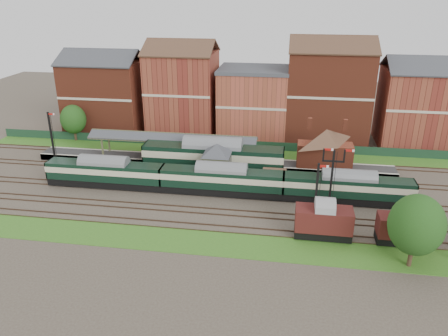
# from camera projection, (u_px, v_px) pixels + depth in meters

# --- Properties ---
(ground) EXTENTS (160.00, 160.00, 0.00)m
(ground) POSITION_uv_depth(u_px,v_px,m) (235.00, 195.00, 58.15)
(ground) COLOR #473D33
(ground) RESTS_ON ground
(grass_back) EXTENTS (90.00, 4.50, 0.06)m
(grass_back) POSITION_uv_depth(u_px,v_px,m) (247.00, 153.00, 72.73)
(grass_back) COLOR #2D6619
(grass_back) RESTS_ON ground
(grass_front) EXTENTS (90.00, 5.00, 0.06)m
(grass_front) POSITION_uv_depth(u_px,v_px,m) (221.00, 244.00, 47.20)
(grass_front) COLOR #2D6619
(grass_front) RESTS_ON ground
(fence) EXTENTS (90.00, 0.12, 1.50)m
(fence) POSITION_uv_depth(u_px,v_px,m) (249.00, 145.00, 74.28)
(fence) COLOR #193823
(fence) RESTS_ON ground
(platform) EXTENTS (55.00, 3.40, 1.00)m
(platform) POSITION_uv_depth(u_px,v_px,m) (211.00, 163.00, 67.55)
(platform) COLOR #2D2D2D
(platform) RESTS_ON ground
(signal_box) EXTENTS (5.40, 5.40, 6.00)m
(signal_box) POSITION_uv_depth(u_px,v_px,m) (217.00, 163.00, 60.31)
(signal_box) COLOR #576A4B
(signal_box) RESTS_ON ground
(brick_hut) EXTENTS (3.20, 2.64, 2.94)m
(brick_hut) POSITION_uv_depth(u_px,v_px,m) (274.00, 180.00, 59.96)
(brick_hut) COLOR maroon
(brick_hut) RESTS_ON ground
(station_building) EXTENTS (8.10, 8.10, 5.90)m
(station_building) POSITION_uv_depth(u_px,v_px,m) (325.00, 147.00, 63.84)
(station_building) COLOR brown
(station_building) RESTS_ON platform
(canopy) EXTENTS (26.00, 3.89, 4.08)m
(canopy) POSITION_uv_depth(u_px,v_px,m) (172.00, 136.00, 66.82)
(canopy) COLOR #4B4E30
(canopy) RESTS_ON platform
(semaphore_bracket) EXTENTS (3.60, 0.25, 8.18)m
(semaphore_bracket) POSITION_uv_depth(u_px,v_px,m) (332.00, 176.00, 52.40)
(semaphore_bracket) COLOR black
(semaphore_bracket) RESTS_ON ground
(semaphore_platform_end) EXTENTS (1.23, 0.25, 8.00)m
(semaphore_platform_end) POSITION_uv_depth(u_px,v_px,m) (52.00, 136.00, 68.05)
(semaphore_platform_end) COLOR black
(semaphore_platform_end) RESTS_ON ground
(semaphore_siding) EXTENTS (1.23, 0.25, 8.00)m
(semaphore_siding) POSITION_uv_depth(u_px,v_px,m) (316.00, 195.00, 48.76)
(semaphore_siding) COLOR black
(semaphore_siding) RESTS_ON ground
(town_backdrop) EXTENTS (69.00, 10.00, 16.00)m
(town_backdrop) POSITION_uv_depth(u_px,v_px,m) (252.00, 99.00, 78.28)
(town_backdrop) COLOR brown
(town_backdrop) RESTS_ON ground
(dmu_train) EXTENTS (48.68, 2.56, 3.74)m
(dmu_train) POSITION_uv_depth(u_px,v_px,m) (222.00, 179.00, 57.56)
(dmu_train) COLOR black
(dmu_train) RESTS_ON ground
(platform_railcar) EXTENTS (20.54, 3.23, 4.73)m
(platform_railcar) POSITION_uv_depth(u_px,v_px,m) (213.00, 157.00, 63.60)
(platform_railcar) COLOR black
(platform_railcar) RESTS_ON ground
(goods_van_a) EXTENTS (6.15, 2.67, 3.73)m
(goods_van_a) POSITION_uv_depth(u_px,v_px,m) (324.00, 221.00, 47.60)
(goods_van_a) COLOR black
(goods_van_a) RESTS_ON ground
(goods_van_b) EXTENTS (5.70, 2.47, 3.46)m
(goods_van_b) POSITION_uv_depth(u_px,v_px,m) (405.00, 228.00, 46.46)
(goods_van_b) COLOR black
(goods_van_b) RESTS_ON ground
(tree_far) EXTENTS (5.31, 5.31, 7.75)m
(tree_far) POSITION_uv_depth(u_px,v_px,m) (416.00, 225.00, 41.67)
(tree_far) COLOR #382619
(tree_far) RESTS_ON ground
(tree_back) EXTENTS (4.48, 4.48, 6.54)m
(tree_back) POSITION_uv_depth(u_px,v_px,m) (73.00, 119.00, 77.29)
(tree_back) COLOR #382619
(tree_back) RESTS_ON ground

